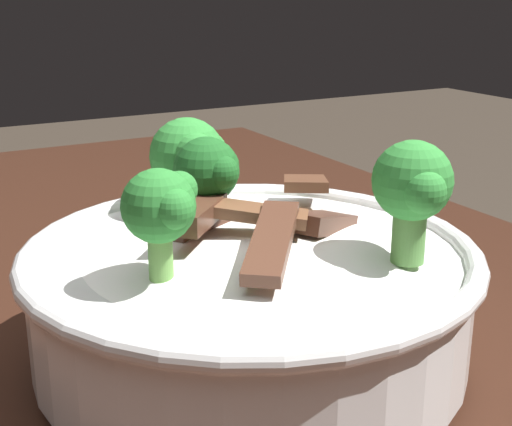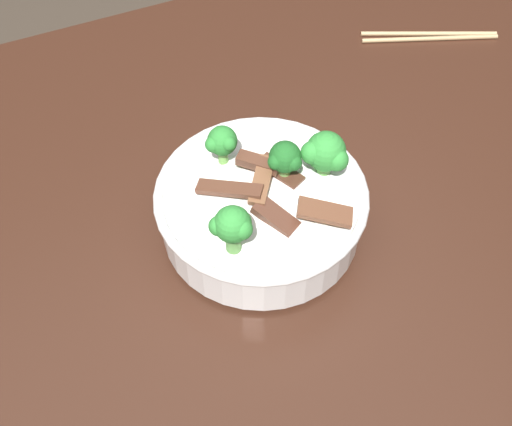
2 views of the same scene
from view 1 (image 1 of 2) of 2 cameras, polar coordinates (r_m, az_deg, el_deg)
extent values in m
cube|color=#381E14|center=(1.18, -2.46, -13.98)|extent=(0.06, 0.06, 0.72)
cylinder|color=white|center=(0.43, -0.43, -11.27)|extent=(0.11, 0.11, 0.01)
cylinder|color=white|center=(0.41, -0.44, -7.07)|extent=(0.24, 0.24, 0.06)
torus|color=white|center=(0.40, -0.45, -3.11)|extent=(0.25, 0.25, 0.01)
ellipsoid|color=white|center=(0.41, -0.45, -4.75)|extent=(0.22, 0.22, 0.05)
cube|color=#563323|center=(0.36, 1.27, -2.20)|extent=(0.07, 0.06, 0.02)
cube|color=brown|center=(0.47, 3.89, 2.37)|extent=(0.07, 0.06, 0.02)
cube|color=brown|center=(0.39, -0.85, 0.12)|extent=(0.06, 0.07, 0.01)
cube|color=#4C2B1E|center=(0.42, 5.08, -0.78)|extent=(0.05, 0.06, 0.02)
cube|color=#563323|center=(0.39, -4.74, 0.03)|extent=(0.05, 0.05, 0.01)
cube|color=#4C2B1E|center=(0.42, -4.35, -0.82)|extent=(0.05, 0.06, 0.01)
cylinder|color=#7AB256|center=(0.42, -3.87, 0.15)|extent=(0.01, 0.01, 0.02)
sphere|color=#1E6023|center=(0.41, -3.94, 3.42)|extent=(0.04, 0.04, 0.04)
sphere|color=#1E6023|center=(0.40, -2.68, 3.22)|extent=(0.02, 0.02, 0.02)
sphere|color=#1E6023|center=(0.42, -2.68, 3.84)|extent=(0.02, 0.02, 0.02)
cylinder|color=#5B9947|center=(0.38, 11.95, -1.64)|extent=(0.02, 0.02, 0.03)
sphere|color=green|center=(0.37, 12.23, 2.51)|extent=(0.04, 0.04, 0.04)
sphere|color=green|center=(0.36, 13.08, 1.68)|extent=(0.02, 0.02, 0.02)
sphere|color=green|center=(0.38, 12.89, 3.17)|extent=(0.02, 0.02, 0.02)
cylinder|color=#6BA84C|center=(0.35, -7.53, -3.35)|extent=(0.01, 0.01, 0.03)
sphere|color=#2D8433|center=(0.34, -7.70, 0.56)|extent=(0.04, 0.04, 0.04)
sphere|color=#2D8433|center=(0.33, -6.49, 0.33)|extent=(0.02, 0.02, 0.02)
sphere|color=#2D8433|center=(0.35, -6.06, 1.87)|extent=(0.02, 0.02, 0.02)
cylinder|color=#5B9947|center=(0.47, -5.36, 1.54)|extent=(0.02, 0.02, 0.02)
sphere|color=green|center=(0.46, -5.45, 4.55)|extent=(0.05, 0.05, 0.05)
sphere|color=green|center=(0.44, -4.76, 4.54)|extent=(0.03, 0.03, 0.03)
sphere|color=green|center=(0.47, -3.95, 4.82)|extent=(0.03, 0.03, 0.03)
camera|label=2|loc=(0.82, 64.14, 45.95)|focal=48.62mm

